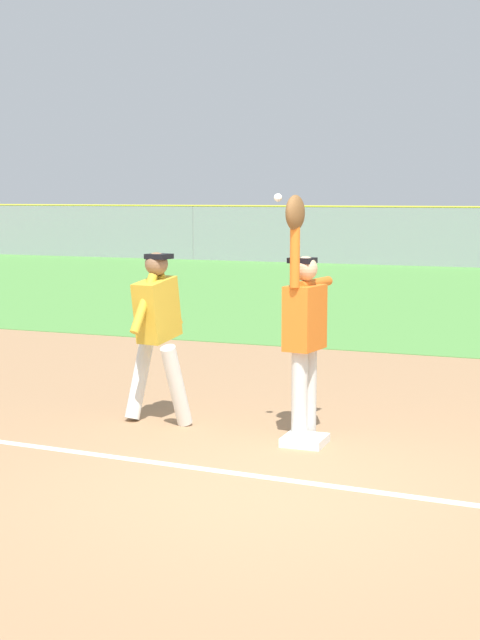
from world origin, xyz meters
TOP-DOWN VIEW (x-y plane):
  - ground_plane at (0.00, 0.00)m, footprint 73.23×73.23m
  - first_base at (-0.13, 1.32)m, footprint 0.39×0.39m
  - fielder at (-0.21, 1.51)m, footprint 0.31×0.90m
  - runner at (-1.75, 1.56)m, footprint 0.74×0.84m
  - baseball at (-0.39, 1.29)m, footprint 0.07×0.07m
  - parked_car_blue at (-7.45, 26.25)m, footprint 4.52×2.35m

SIDE VIEW (x-z plane):
  - ground_plane at x=0.00m, z-range 0.00..0.00m
  - first_base at x=-0.13m, z-range 0.00..0.08m
  - parked_car_blue at x=-7.45m, z-range 0.05..1.30m
  - runner at x=-1.75m, z-range 0.14..1.86m
  - fielder at x=-0.21m, z-range -0.02..2.26m
  - baseball at x=-0.39m, z-range 2.22..2.29m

